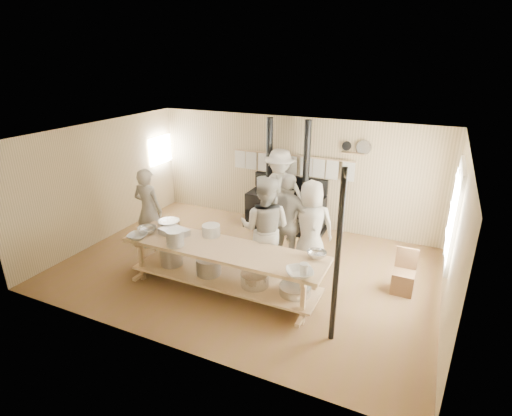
# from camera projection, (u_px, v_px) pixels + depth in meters

# --- Properties ---
(ground) EXTENTS (7.00, 7.00, 0.00)m
(ground) POSITION_uv_depth(u_px,v_px,m) (247.00, 267.00, 7.84)
(ground) COLOR brown
(ground) RESTS_ON ground
(room_shell) EXTENTS (7.00, 7.00, 7.00)m
(room_shell) POSITION_uv_depth(u_px,v_px,m) (246.00, 189.00, 7.25)
(room_shell) COLOR tan
(room_shell) RESTS_ON ground
(window_right) EXTENTS (0.09, 1.50, 1.65)m
(window_right) POSITION_uv_depth(u_px,v_px,m) (455.00, 214.00, 6.44)
(window_right) COLOR beige
(window_right) RESTS_ON ground
(left_opening) EXTENTS (0.00, 0.90, 0.90)m
(left_opening) POSITION_uv_depth(u_px,v_px,m) (160.00, 150.00, 10.31)
(left_opening) COLOR white
(left_opening) RESTS_ON ground
(stove) EXTENTS (1.90, 0.75, 2.60)m
(stove) POSITION_uv_depth(u_px,v_px,m) (285.00, 208.00, 9.44)
(stove) COLOR black
(stove) RESTS_ON ground
(towel_rail) EXTENTS (3.00, 0.04, 0.47)m
(towel_rail) POSITION_uv_depth(u_px,v_px,m) (291.00, 163.00, 9.31)
(towel_rail) COLOR tan
(towel_rail) RESTS_ON ground
(back_wall_shelf) EXTENTS (0.63, 0.14, 0.32)m
(back_wall_shelf) POSITION_uv_depth(u_px,v_px,m) (356.00, 149.00, 8.60)
(back_wall_shelf) COLOR tan
(back_wall_shelf) RESTS_ON ground
(prep_table) EXTENTS (3.60, 0.90, 0.85)m
(prep_table) POSITION_uv_depth(u_px,v_px,m) (223.00, 264.00, 6.89)
(prep_table) COLOR tan
(prep_table) RESTS_ON ground
(support_post) EXTENTS (0.08, 0.08, 2.60)m
(support_post) POSITION_uv_depth(u_px,v_px,m) (337.00, 260.00, 5.42)
(support_post) COLOR black
(support_post) RESTS_ON ground
(cook_far_left) EXTENTS (0.66, 0.44, 1.78)m
(cook_far_left) POSITION_uv_depth(u_px,v_px,m) (149.00, 210.00, 8.29)
(cook_far_left) COLOR #A59F92
(cook_far_left) RESTS_ON ground
(cook_left) EXTENTS (1.03, 0.85, 1.96)m
(cook_left) POSITION_uv_depth(u_px,v_px,m) (265.00, 229.00, 7.18)
(cook_left) COLOR #A59F92
(cook_left) RESTS_ON ground
(cook_center) EXTENTS (1.04, 0.90, 1.79)m
(cook_center) POSITION_uv_depth(u_px,v_px,m) (311.00, 227.00, 7.45)
(cook_center) COLOR #A59F92
(cook_center) RESTS_ON ground
(cook_right) EXTENTS (1.15, 0.57, 1.89)m
(cook_right) POSITION_uv_depth(u_px,v_px,m) (288.00, 222.00, 7.53)
(cook_right) COLOR #A59F92
(cook_right) RESTS_ON ground
(cook_by_window) EXTENTS (1.29, 0.77, 1.95)m
(cook_by_window) POSITION_uv_depth(u_px,v_px,m) (279.00, 191.00, 9.17)
(cook_by_window) COLOR #A59F92
(cook_by_window) RESTS_ON ground
(chair) EXTENTS (0.37, 0.37, 0.78)m
(chair) POSITION_uv_depth(u_px,v_px,m) (403.00, 280.00, 6.96)
(chair) COLOR brown
(chair) RESTS_ON ground
(bowl_white_a) EXTENTS (0.40, 0.40, 0.08)m
(bowl_white_a) POSITION_uv_depth(u_px,v_px,m) (137.00, 236.00, 7.08)
(bowl_white_a) COLOR white
(bowl_white_a) RESTS_ON prep_table
(bowl_steel_a) EXTENTS (0.48, 0.48, 0.11)m
(bowl_steel_a) POSITION_uv_depth(u_px,v_px,m) (147.00, 230.00, 7.30)
(bowl_steel_a) COLOR silver
(bowl_steel_a) RESTS_ON prep_table
(bowl_white_b) EXTENTS (0.56, 0.56, 0.10)m
(bowl_white_b) POSITION_uv_depth(u_px,v_px,m) (300.00, 273.00, 5.89)
(bowl_white_b) COLOR white
(bowl_white_b) RESTS_ON prep_table
(bowl_steel_b) EXTENTS (0.38, 0.38, 0.10)m
(bowl_steel_b) POSITION_uv_depth(u_px,v_px,m) (317.00, 254.00, 6.42)
(bowl_steel_b) COLOR silver
(bowl_steel_b) RESTS_ON prep_table
(roasting_pan) EXTENTS (0.58, 0.46, 0.11)m
(roasting_pan) POSITION_uv_depth(u_px,v_px,m) (174.00, 232.00, 7.22)
(roasting_pan) COLOR #B2B2B7
(roasting_pan) RESTS_ON prep_table
(mixing_bowl_large) EXTENTS (0.47, 0.47, 0.13)m
(mixing_bowl_large) POSITION_uv_depth(u_px,v_px,m) (169.00, 224.00, 7.55)
(mixing_bowl_large) COLOR silver
(mixing_bowl_large) RESTS_ON prep_table
(bucket_galv) EXTENTS (0.39, 0.39, 0.28)m
(bucket_galv) POSITION_uv_depth(u_px,v_px,m) (175.00, 238.00, 6.79)
(bucket_galv) COLOR gray
(bucket_galv) RESTS_ON prep_table
(deep_bowl_enamel) EXTENTS (0.37, 0.37, 0.20)m
(deep_bowl_enamel) POSITION_uv_depth(u_px,v_px,m) (211.00, 230.00, 7.18)
(deep_bowl_enamel) COLOR white
(deep_bowl_enamel) RESTS_ON prep_table
(pitcher) EXTENTS (0.14, 0.14, 0.21)m
(pitcher) POSITION_uv_depth(u_px,v_px,m) (304.00, 270.00, 5.84)
(pitcher) COLOR white
(pitcher) RESTS_ON prep_table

